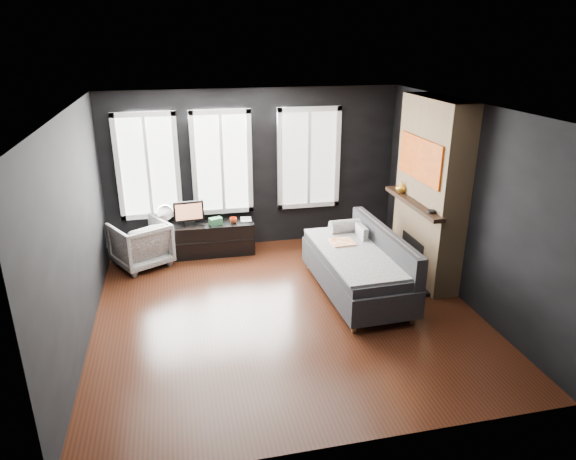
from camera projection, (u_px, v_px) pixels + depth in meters
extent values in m
plane|color=black|center=(286.00, 310.00, 6.96)|extent=(5.00, 5.00, 0.00)
plane|color=white|center=(285.00, 108.00, 6.00)|extent=(5.00, 5.00, 0.00)
cube|color=black|center=(254.00, 169.00, 8.76)|extent=(5.00, 0.02, 2.70)
cube|color=black|center=(76.00, 232.00, 5.97)|extent=(0.02, 5.00, 2.70)
cube|color=black|center=(464.00, 203.00, 6.99)|extent=(0.02, 5.00, 2.70)
cube|color=gray|center=(361.00, 236.00, 7.67)|extent=(0.09, 0.34, 0.34)
imported|color=white|center=(141.00, 242.00, 8.20)|extent=(1.05, 1.03, 0.81)
imported|color=#C73E13|center=(233.00, 219.00, 8.59)|extent=(0.13, 0.10, 0.12)
imported|color=#C1AC96|center=(240.00, 213.00, 8.68)|extent=(0.18, 0.04, 0.25)
cube|color=#2F6D42|center=(216.00, 221.00, 8.52)|extent=(0.24, 0.19, 0.11)
imported|color=orange|center=(401.00, 187.00, 7.86)|extent=(0.19, 0.20, 0.17)
cylinder|color=black|center=(432.00, 212.00, 6.98)|extent=(0.13, 0.13, 0.04)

